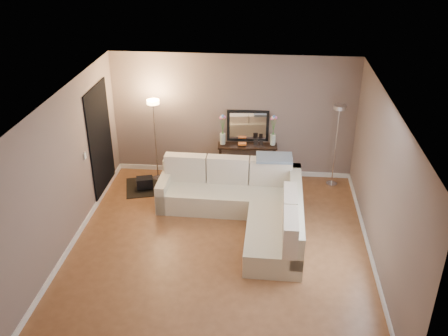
# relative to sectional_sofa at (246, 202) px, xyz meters

# --- Properties ---
(floor) EXTENTS (5.00, 5.50, 0.01)m
(floor) POSITION_rel_sectional_sofa_xyz_m (-0.39, -0.94, -0.35)
(floor) COLOR brown
(floor) RESTS_ON ground
(ceiling) EXTENTS (5.00, 5.50, 0.01)m
(ceiling) POSITION_rel_sectional_sofa_xyz_m (-0.39, -0.94, 2.26)
(ceiling) COLOR white
(ceiling) RESTS_ON ground
(wall_back) EXTENTS (5.00, 0.02, 2.60)m
(wall_back) POSITION_rel_sectional_sofa_xyz_m (-0.39, 1.82, 0.95)
(wall_back) COLOR #7D6A60
(wall_back) RESTS_ON ground
(wall_front) EXTENTS (5.00, 0.02, 2.60)m
(wall_front) POSITION_rel_sectional_sofa_xyz_m (-0.39, -3.70, 0.95)
(wall_front) COLOR #7D6A60
(wall_front) RESTS_ON ground
(wall_left) EXTENTS (0.02, 5.50, 2.60)m
(wall_left) POSITION_rel_sectional_sofa_xyz_m (-2.90, -0.94, 0.95)
(wall_left) COLOR #7D6A60
(wall_left) RESTS_ON ground
(wall_right) EXTENTS (0.02, 5.50, 2.60)m
(wall_right) POSITION_rel_sectional_sofa_xyz_m (2.12, -0.94, 0.95)
(wall_right) COLOR #7D6A60
(wall_right) RESTS_ON ground
(baseboard_back) EXTENTS (5.00, 0.03, 0.10)m
(baseboard_back) POSITION_rel_sectional_sofa_xyz_m (-0.39, 1.80, -0.30)
(baseboard_back) COLOR white
(baseboard_back) RESTS_ON ground
(baseboard_left) EXTENTS (0.03, 5.50, 0.10)m
(baseboard_left) POSITION_rel_sectional_sofa_xyz_m (-2.87, -0.94, -0.30)
(baseboard_left) COLOR white
(baseboard_left) RESTS_ON ground
(baseboard_right) EXTENTS (0.03, 5.50, 0.10)m
(baseboard_right) POSITION_rel_sectional_sofa_xyz_m (2.10, -0.94, -0.30)
(baseboard_right) COLOR white
(baseboard_right) RESTS_ON ground
(doorway) EXTENTS (0.02, 1.20, 2.20)m
(doorway) POSITION_rel_sectional_sofa_xyz_m (-2.87, 0.76, 0.75)
(doorway) COLOR black
(doorway) RESTS_ON ground
(switch_plate) EXTENTS (0.02, 0.08, 0.12)m
(switch_plate) POSITION_rel_sectional_sofa_xyz_m (-2.87, -0.09, 0.85)
(switch_plate) COLOR white
(switch_plate) RESTS_ON ground
(sectional_sofa) EXTENTS (2.67, 2.59, 0.94)m
(sectional_sofa) POSITION_rel_sectional_sofa_xyz_m (0.00, 0.00, 0.00)
(sectional_sofa) COLOR beige
(sectional_sofa) RESTS_ON floor
(throw_blanket) EXTENTS (0.69, 0.41, 0.09)m
(throw_blanket) POSITION_rel_sectional_sofa_xyz_m (0.48, 0.65, 0.61)
(throw_blanket) COLOR gray
(throw_blanket) RESTS_ON sectional_sofa
(console_table) EXTENTS (1.24, 0.40, 0.75)m
(console_table) POSITION_rel_sectional_sofa_xyz_m (-0.14, 1.63, 0.08)
(console_table) COLOR black
(console_table) RESTS_ON floor
(leaning_mirror) EXTENTS (0.86, 0.09, 0.68)m
(leaning_mirror) POSITION_rel_sectional_sofa_xyz_m (-0.08, 1.79, 0.77)
(leaning_mirror) COLOR black
(leaning_mirror) RESTS_ON console_table
(table_decor) EXTENTS (0.52, 0.12, 0.12)m
(table_decor) POSITION_rel_sectional_sofa_xyz_m (-0.07, 1.60, 0.46)
(table_decor) COLOR orange
(table_decor) RESTS_ON console_table
(flower_vase_left) EXTENTS (0.14, 0.12, 0.64)m
(flower_vase_left) POSITION_rel_sectional_sofa_xyz_m (-0.58, 1.60, 0.70)
(flower_vase_left) COLOR silver
(flower_vase_left) RESTS_ON console_table
(flower_vase_right) EXTENTS (0.14, 0.12, 0.64)m
(flower_vase_right) POSITION_rel_sectional_sofa_xyz_m (0.45, 1.66, 0.70)
(flower_vase_right) COLOR silver
(flower_vase_right) RESTS_ON console_table
(floor_lamp_lit) EXTENTS (0.30, 0.30, 1.75)m
(floor_lamp_lit) POSITION_rel_sectional_sofa_xyz_m (-1.94, 1.39, 0.89)
(floor_lamp_lit) COLOR silver
(floor_lamp_lit) RESTS_ON floor
(floor_lamp_unlit) EXTENTS (0.25, 0.25, 1.73)m
(floor_lamp_unlit) POSITION_rel_sectional_sofa_xyz_m (1.70, 1.48, 0.88)
(floor_lamp_unlit) COLOR silver
(floor_lamp_unlit) RESTS_ON floor
(charcoal_rug) EXTENTS (1.33, 1.13, 0.02)m
(charcoal_rug) POSITION_rel_sectional_sofa_xyz_m (-1.95, 1.04, -0.34)
(charcoal_rug) COLOR black
(charcoal_rug) RESTS_ON floor
(black_bag) EXTENTS (0.37, 0.31, 0.21)m
(black_bag) POSITION_rel_sectional_sofa_xyz_m (-2.10, 0.90, -0.18)
(black_bag) COLOR black
(black_bag) RESTS_ON charcoal_rug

